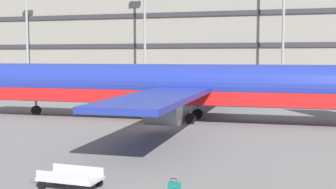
{
  "coord_description": "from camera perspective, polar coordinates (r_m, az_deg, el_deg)",
  "views": [
    {
      "loc": [
        9.83,
        -33.23,
        5.52
      ],
      "look_at": [
        1.88,
        -5.0,
        3.0
      ],
      "focal_mm": 47.39,
      "sensor_mm": 36.0,
      "label": 1
    }
  ],
  "objects": [
    {
      "name": "ground_plane",
      "position": [
        35.09,
        -0.74,
        -4.14
      ],
      "size": [
        600.0,
        600.0,
        0.0
      ],
      "primitive_type": "plane",
      "color": "slate"
    },
    {
      "name": "terminal_structure",
      "position": [
        78.01,
        8.55,
        7.9
      ],
      "size": [
        172.0,
        18.87,
        19.34
      ],
      "color": "gray",
      "rests_on": "ground_plane"
    },
    {
      "name": "airliner",
      "position": [
        37.88,
        1.88,
        0.99
      ],
      "size": [
        41.92,
        33.95,
        10.15
      ],
      "color": "navy",
      "rests_on": "ground_plane"
    },
    {
      "name": "light_mast_left",
      "position": [
        74.15,
        -17.72,
        9.04
      ],
      "size": [
        1.8,
        0.5,
        19.04
      ],
      "color": "gray",
      "rests_on": "ground_plane"
    },
    {
      "name": "light_mast_center_left",
      "position": [
        65.55,
        -3.01,
        10.25
      ],
      "size": [
        1.8,
        0.5,
        19.94
      ],
      "color": "gray",
      "rests_on": "ground_plane"
    },
    {
      "name": "light_mast_center_right",
      "position": [
        62.25,
        14.68,
        11.44
      ],
      "size": [
        1.8,
        0.5,
        22.16
      ],
      "color": "gray",
      "rests_on": "ground_plane"
    },
    {
      "name": "baggage_cart",
      "position": [
        19.37,
        -12.47,
        -10.45
      ],
      "size": [
        3.33,
        1.45,
        0.82
      ],
      "color": "#B7B7BC",
      "rests_on": "ground_plane"
    }
  ]
}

